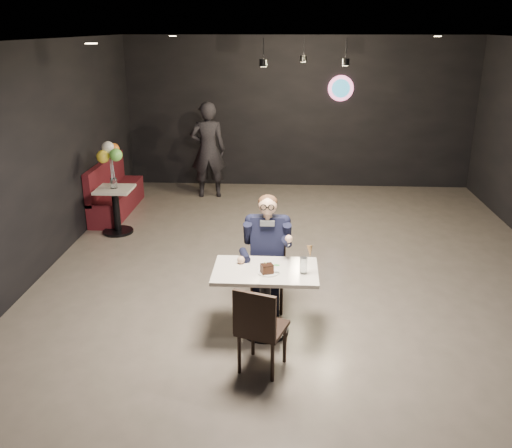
# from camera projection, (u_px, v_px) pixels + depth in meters

# --- Properties ---
(floor) EXTENTS (9.00, 9.00, 0.00)m
(floor) POSITION_uv_depth(u_px,v_px,m) (302.00, 278.00, 7.22)
(floor) COLOR slate
(floor) RESTS_ON ground
(wall_sign) EXTENTS (0.50, 0.06, 0.50)m
(wall_sign) POSITION_uv_depth(u_px,v_px,m) (341.00, 88.00, 10.67)
(wall_sign) COLOR pink
(wall_sign) RESTS_ON floor
(pendant_lights) EXTENTS (1.40, 1.20, 0.36)m
(pendant_lights) POSITION_uv_depth(u_px,v_px,m) (305.00, 46.00, 8.10)
(pendant_lights) COLOR black
(pendant_lights) RESTS_ON floor
(main_table) EXTENTS (1.10, 0.70, 0.75)m
(main_table) POSITION_uv_depth(u_px,v_px,m) (265.00, 301.00, 5.83)
(main_table) COLOR silver
(main_table) RESTS_ON floor
(chair_far) EXTENTS (0.42, 0.46, 0.92)m
(chair_far) POSITION_uv_depth(u_px,v_px,m) (267.00, 272.00, 6.31)
(chair_far) COLOR black
(chair_far) RESTS_ON floor
(chair_near) EXTENTS (0.55, 0.57, 0.92)m
(chair_near) POSITION_uv_depth(u_px,v_px,m) (262.00, 326.00, 5.18)
(chair_near) COLOR black
(chair_near) RESTS_ON floor
(seated_man) EXTENTS (0.60, 0.80, 1.44)m
(seated_man) POSITION_uv_depth(u_px,v_px,m) (267.00, 252.00, 6.22)
(seated_man) COLOR black
(seated_man) RESTS_ON floor
(dessert_plate) EXTENTS (0.22, 0.22, 0.01)m
(dessert_plate) POSITION_uv_depth(u_px,v_px,m) (268.00, 272.00, 5.62)
(dessert_plate) COLOR white
(dessert_plate) RESTS_ON main_table
(cake_slice) EXTENTS (0.15, 0.13, 0.09)m
(cake_slice) POSITION_uv_depth(u_px,v_px,m) (267.00, 269.00, 5.58)
(cake_slice) COLOR black
(cake_slice) RESTS_ON dessert_plate
(mint_leaf) EXTENTS (0.07, 0.04, 0.01)m
(mint_leaf) POSITION_uv_depth(u_px,v_px,m) (277.00, 265.00, 5.58)
(mint_leaf) COLOR #2A812F
(mint_leaf) RESTS_ON cake_slice
(sundae_glass) EXTENTS (0.08, 0.08, 0.17)m
(sundae_glass) POSITION_uv_depth(u_px,v_px,m) (303.00, 265.00, 5.58)
(sundae_glass) COLOR silver
(sundae_glass) RESTS_ON main_table
(wafer_cone) EXTENTS (0.07, 0.07, 0.12)m
(wafer_cone) POSITION_uv_depth(u_px,v_px,m) (310.00, 251.00, 5.54)
(wafer_cone) COLOR tan
(wafer_cone) RESTS_ON sundae_glass
(booth_bench) EXTENTS (0.47, 1.88, 0.94)m
(booth_bench) POSITION_uv_depth(u_px,v_px,m) (116.00, 187.00, 9.59)
(booth_bench) COLOR #4A0F16
(booth_bench) RESTS_ON floor
(side_table) EXTENTS (0.56, 0.56, 0.69)m
(side_table) POSITION_uv_depth(u_px,v_px,m) (117.00, 212.00, 8.68)
(side_table) COLOR silver
(side_table) RESTS_ON floor
(balloon_vase) EXTENTS (0.11, 0.11, 0.16)m
(balloon_vase) POSITION_uv_depth(u_px,v_px,m) (114.00, 183.00, 8.52)
(balloon_vase) COLOR silver
(balloon_vase) RESTS_ON side_table
(balloon_bunch) EXTENTS (0.36, 0.36, 0.60)m
(balloon_bunch) POSITION_uv_depth(u_px,v_px,m) (112.00, 160.00, 8.39)
(balloon_bunch) COLOR yellow
(balloon_bunch) RESTS_ON balloon_vase
(passerby) EXTENTS (0.72, 0.52, 1.84)m
(passerby) POSITION_uv_depth(u_px,v_px,m) (208.00, 150.00, 10.37)
(passerby) COLOR black
(passerby) RESTS_ON floor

